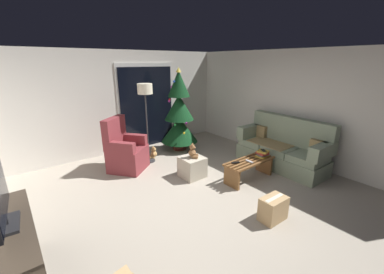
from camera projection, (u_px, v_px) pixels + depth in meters
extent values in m
plane|color=#9E9384|center=(199.00, 199.00, 4.09)|extent=(7.00, 7.00, 0.00)
cube|color=silver|center=(121.00, 102.00, 6.00)|extent=(5.72, 0.12, 2.50)
cube|color=silver|center=(297.00, 107.00, 5.40)|extent=(0.12, 6.00, 2.50)
cube|color=silver|center=(147.00, 106.00, 6.39)|extent=(1.60, 0.02, 2.20)
cube|color=black|center=(148.00, 108.00, 6.39)|extent=(1.50, 0.02, 2.10)
cube|color=gray|center=(280.00, 159.00, 5.30)|extent=(0.81, 1.92, 0.34)
cube|color=gray|center=(308.00, 158.00, 4.74)|extent=(0.70, 0.62, 0.14)
cube|color=gray|center=(280.00, 149.00, 5.21)|extent=(0.70, 0.62, 0.14)
cube|color=gray|center=(257.00, 142.00, 5.69)|extent=(0.70, 0.62, 0.14)
cube|color=gray|center=(291.00, 130.00, 5.28)|extent=(0.25, 1.90, 0.60)
cube|color=gray|center=(323.00, 151.00, 4.50)|extent=(0.77, 0.22, 0.28)
cube|color=gray|center=(250.00, 131.00, 5.83)|extent=(0.77, 0.22, 0.28)
cube|color=#997F51|center=(271.00, 143.00, 5.37)|extent=(0.63, 0.92, 0.02)
cube|color=#997F51|center=(318.00, 147.00, 4.72)|extent=(0.13, 0.32, 0.28)
cube|color=#997F51|center=(260.00, 131.00, 5.79)|extent=(0.13, 0.32, 0.28)
cube|color=brown|center=(257.00, 164.00, 4.52)|extent=(1.10, 0.05, 0.04)
cube|color=brown|center=(253.00, 162.00, 4.58)|extent=(1.10, 0.05, 0.04)
cube|color=brown|center=(250.00, 161.00, 4.65)|extent=(1.10, 0.05, 0.04)
cube|color=brown|center=(246.00, 160.00, 4.72)|extent=(1.10, 0.05, 0.04)
cube|color=brown|center=(243.00, 158.00, 4.78)|extent=(1.10, 0.05, 0.04)
cube|color=brown|center=(232.00, 178.00, 4.42)|extent=(0.05, 0.36, 0.37)
cube|color=brown|center=(264.00, 164.00, 5.00)|extent=(0.05, 0.36, 0.37)
cube|color=#ADADB2|center=(249.00, 161.00, 4.56)|extent=(0.05, 0.16, 0.02)
cube|color=black|center=(235.00, 163.00, 4.51)|extent=(0.16, 0.10, 0.02)
cube|color=#B79333|center=(262.00, 156.00, 4.82)|extent=(0.28, 0.23, 0.03)
cube|color=#4C4C51|center=(263.00, 155.00, 4.80)|extent=(0.22, 0.18, 0.03)
cube|color=#A32D28|center=(262.00, 153.00, 4.80)|extent=(0.21, 0.22, 0.04)
cube|color=#B79333|center=(263.00, 151.00, 4.77)|extent=(0.22, 0.22, 0.03)
cube|color=black|center=(264.00, 150.00, 4.77)|extent=(0.14, 0.16, 0.01)
cylinder|color=#4C1E19|center=(180.00, 147.00, 6.39)|extent=(0.36, 0.36, 0.10)
cylinder|color=brown|center=(180.00, 143.00, 6.35)|extent=(0.08, 0.08, 0.12)
cone|color=#0F3819|center=(179.00, 129.00, 6.24)|extent=(0.94, 0.94, 0.65)
cone|color=#0F3819|center=(179.00, 107.00, 6.06)|extent=(0.75, 0.75, 0.65)
cone|color=#0F3819|center=(179.00, 83.00, 5.88)|extent=(0.55, 0.55, 0.65)
sphere|color=blue|center=(174.00, 81.00, 5.78)|extent=(0.06, 0.06, 0.06)
sphere|color=red|center=(170.00, 99.00, 5.93)|extent=(0.06, 0.06, 0.06)
sphere|color=#1E8C33|center=(175.00, 125.00, 5.83)|extent=(0.06, 0.06, 0.06)
sphere|color=#B233A5|center=(172.00, 87.00, 5.90)|extent=(0.06, 0.06, 0.06)
sphere|color=#B233A5|center=(186.00, 123.00, 5.87)|extent=(0.06, 0.06, 0.06)
sphere|color=gold|center=(184.00, 133.00, 5.86)|extent=(0.06, 0.06, 0.06)
sphere|color=#B233A5|center=(169.00, 101.00, 5.95)|extent=(0.06, 0.06, 0.06)
sphere|color=#B233A5|center=(172.00, 87.00, 5.97)|extent=(0.06, 0.06, 0.06)
cone|color=#EAD14C|center=(178.00, 70.00, 5.79)|extent=(0.14, 0.14, 0.12)
cube|color=maroon|center=(129.00, 162.00, 5.16)|extent=(0.95, 0.95, 0.31)
cube|color=maroon|center=(128.00, 152.00, 5.08)|extent=(0.95, 0.95, 0.18)
cube|color=maroon|center=(114.00, 132.00, 5.02)|extent=(0.63, 0.54, 0.64)
cube|color=maroon|center=(134.00, 139.00, 5.28)|extent=(0.47, 0.54, 0.22)
cube|color=maroon|center=(121.00, 148.00, 4.76)|extent=(0.47, 0.54, 0.22)
cylinder|color=#2D2D30|center=(149.00, 161.00, 5.61)|extent=(0.28, 0.28, 0.02)
cylinder|color=#2D2D30|center=(147.00, 128.00, 5.37)|extent=(0.03, 0.03, 1.55)
cylinder|color=beige|center=(145.00, 89.00, 5.11)|extent=(0.32, 0.32, 0.22)
cube|color=#382D23|center=(7.00, 228.00, 2.20)|extent=(0.40, 1.40, 0.04)
cube|color=#382D23|center=(12.00, 225.00, 2.83)|extent=(0.40, 0.04, 0.80)
cube|color=#382D23|center=(17.00, 261.00, 2.32)|extent=(0.40, 0.04, 0.76)
cube|color=#382D23|center=(17.00, 261.00, 2.32)|extent=(0.40, 1.33, 0.04)
cube|color=black|center=(7.00, 225.00, 2.19)|extent=(0.23, 0.38, 0.03)
cube|color=black|center=(5.00, 220.00, 2.18)|extent=(0.04, 0.06, 0.06)
cube|color=black|center=(0.00, 192.00, 2.10)|extent=(0.07, 0.79, 0.47)
cube|color=#B2A893|center=(192.00, 167.00, 4.82)|extent=(0.44, 0.44, 0.41)
cylinder|color=brown|center=(195.00, 155.00, 4.79)|extent=(0.12, 0.12, 0.06)
cylinder|color=brown|center=(195.00, 157.00, 4.69)|extent=(0.12, 0.12, 0.06)
sphere|color=brown|center=(192.00, 153.00, 4.72)|extent=(0.15, 0.15, 0.15)
sphere|color=brown|center=(192.00, 147.00, 4.69)|extent=(0.11, 0.11, 0.11)
sphere|color=#A37A51|center=(195.00, 148.00, 4.69)|extent=(0.04, 0.04, 0.04)
sphere|color=brown|center=(192.00, 144.00, 4.71)|extent=(0.04, 0.04, 0.04)
sphere|color=brown|center=(192.00, 145.00, 4.64)|extent=(0.04, 0.04, 0.04)
sphere|color=brown|center=(194.00, 151.00, 4.79)|extent=(0.06, 0.06, 0.06)
sphere|color=brown|center=(193.00, 154.00, 4.65)|extent=(0.06, 0.06, 0.06)
cylinder|color=tan|center=(152.00, 158.00, 5.74)|extent=(0.12, 0.09, 0.06)
cylinder|color=tan|center=(151.00, 156.00, 5.82)|extent=(0.12, 0.09, 0.06)
sphere|color=tan|center=(154.00, 154.00, 5.78)|extent=(0.15, 0.15, 0.15)
sphere|color=tan|center=(154.00, 149.00, 5.75)|extent=(0.11, 0.11, 0.11)
sphere|color=tan|center=(152.00, 150.00, 5.73)|extent=(0.04, 0.04, 0.04)
sphere|color=tan|center=(154.00, 148.00, 5.70)|extent=(0.04, 0.04, 0.04)
sphere|color=tan|center=(153.00, 147.00, 5.77)|extent=(0.04, 0.04, 0.04)
sphere|color=tan|center=(154.00, 155.00, 5.71)|extent=(0.06, 0.06, 0.06)
sphere|color=tan|center=(152.00, 153.00, 5.83)|extent=(0.06, 0.06, 0.06)
cube|color=tan|center=(273.00, 209.00, 3.50)|extent=(0.41, 0.27, 0.36)
cube|color=beige|center=(274.00, 198.00, 3.45)|extent=(0.36, 0.07, 0.00)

